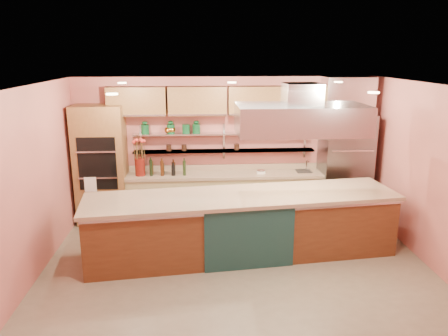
{
  "coord_description": "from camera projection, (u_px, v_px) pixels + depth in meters",
  "views": [
    {
      "loc": [
        -0.6,
        -6.13,
        3.25
      ],
      "look_at": [
        -0.14,
        1.0,
        1.36
      ],
      "focal_mm": 35.0,
      "sensor_mm": 36.0,
      "label": 1
    }
  ],
  "objects": [
    {
      "name": "wall_right",
      "position": [
        435.0,
        179.0,
        6.61
      ],
      "size": [
        0.04,
        5.0,
        2.8
      ],
      "primitive_type": "cube",
      "color": "#CB6B60",
      "rests_on": "floor"
    },
    {
      "name": "bar_faucet",
      "position": [
        306.0,
        166.0,
        8.78
      ],
      "size": [
        0.04,
        0.04,
        0.23
      ],
      "primitive_type": "cylinder",
      "rotation": [
        0.0,
        0.0,
        -0.28
      ],
      "color": "silver",
      "rests_on": "back_counter"
    },
    {
      "name": "wall_left",
      "position": [
        29.0,
        186.0,
        6.24
      ],
      "size": [
        0.04,
        5.0,
        2.8
      ],
      "primitive_type": "cube",
      "color": "#CB6B60",
      "rests_on": "floor"
    },
    {
      "name": "refrigerator",
      "position": [
        345.0,
        166.0,
        8.72
      ],
      "size": [
        0.95,
        0.72,
        2.1
      ],
      "primitive_type": "cube",
      "color": "slate",
      "rests_on": "floor"
    },
    {
      "name": "copper_kettle",
      "position": [
        168.0,
        130.0,
        8.54
      ],
      "size": [
        0.17,
        0.17,
        0.13
      ],
      "primitive_type": "ellipsoid",
      "rotation": [
        0.0,
        0.0,
        -0.03
      ],
      "color": "#BE762B",
      "rests_on": "wall_shelf_upper"
    },
    {
      "name": "upper_cabinets",
      "position": [
        227.0,
        101.0,
        8.42
      ],
      "size": [
        4.6,
        0.36,
        0.55
      ],
      "primitive_type": "cube",
      "color": "olive",
      "rests_on": "wall_back"
    },
    {
      "name": "flower_vase",
      "position": [
        140.0,
        167.0,
        8.47
      ],
      "size": [
        0.19,
        0.19,
        0.34
      ],
      "primitive_type": "cylinder",
      "rotation": [
        0.0,
        0.0,
        -0.0
      ],
      "color": "#61150E",
      "rests_on": "back_counter"
    },
    {
      "name": "wall_shelf_upper",
      "position": [
        224.0,
        133.0,
        8.63
      ],
      "size": [
        3.6,
        0.26,
        0.03
      ],
      "primitive_type": "cube",
      "color": "#B9BDC1",
      "rests_on": "wall_back"
    },
    {
      "name": "green_canister",
      "position": [
        186.0,
        129.0,
        8.56
      ],
      "size": [
        0.19,
        0.19,
        0.18
      ],
      "primitive_type": "cylinder",
      "rotation": [
        0.0,
        0.0,
        -0.35
      ],
      "color": "#0E4521",
      "rests_on": "wall_shelf_upper"
    },
    {
      "name": "island",
      "position": [
        242.0,
        225.0,
        7.15
      ],
      "size": [
        5.04,
        1.63,
        1.03
      ],
      "primitive_type": "cube",
      "rotation": [
        0.0,
        0.0,
        0.11
      ],
      "color": "brown",
      "rests_on": "floor"
    },
    {
      "name": "oven_stack",
      "position": [
        101.0,
        165.0,
        8.44
      ],
      "size": [
        0.95,
        0.64,
        2.3
      ],
      "primitive_type": "cube",
      "color": "olive",
      "rests_on": "floor"
    },
    {
      "name": "kitchen_scale",
      "position": [
        261.0,
        171.0,
        8.65
      ],
      "size": [
        0.17,
        0.14,
        0.09
      ],
      "primitive_type": "cube",
      "rotation": [
        0.0,
        0.0,
        -0.1
      ],
      "color": "white",
      "rests_on": "back_counter"
    },
    {
      "name": "range_hood",
      "position": [
        301.0,
        119.0,
        6.76
      ],
      "size": [
        2.0,
        1.0,
        0.45
      ],
      "primitive_type": "cube",
      "color": "#B9BDC1",
      "rests_on": "ceiling"
    },
    {
      "name": "back_counter",
      "position": [
        225.0,
        195.0,
        8.78
      ],
      "size": [
        3.84,
        0.64,
        0.93
      ],
      "primitive_type": "cube",
      "color": "tan",
      "rests_on": "floor"
    },
    {
      "name": "oil_bottle_cluster",
      "position": [
        168.0,
        169.0,
        8.51
      ],
      "size": [
        0.79,
        0.34,
        0.25
      ],
      "primitive_type": "cube",
      "rotation": [
        0.0,
        0.0,
        -0.17
      ],
      "color": "black",
      "rests_on": "back_counter"
    },
    {
      "name": "floor",
      "position": [
        237.0,
        269.0,
        6.78
      ],
      "size": [
        6.0,
        5.0,
        0.02
      ],
      "primitive_type": "cube",
      "color": "gray",
      "rests_on": "ground"
    },
    {
      "name": "wall_front",
      "position": [
        264.0,
        260.0,
        4.01
      ],
      "size": [
        6.0,
        0.04,
        2.8
      ],
      "primitive_type": "cube",
      "color": "#CB6B60",
      "rests_on": "floor"
    },
    {
      "name": "wall_shelf_lower",
      "position": [
        224.0,
        151.0,
        8.72
      ],
      "size": [
        3.6,
        0.26,
        0.03
      ],
      "primitive_type": "cube",
      "color": "#B9BDC1",
      "rests_on": "wall_back"
    },
    {
      "name": "wall_back",
      "position": [
        226.0,
        147.0,
        8.83
      ],
      "size": [
        6.0,
        0.04,
        2.8
      ],
      "primitive_type": "cube",
      "color": "#CB6B60",
      "rests_on": "floor"
    },
    {
      "name": "ceiling",
      "position": [
        239.0,
        86.0,
        6.06
      ],
      "size": [
        6.0,
        5.0,
        0.02
      ],
      "primitive_type": "cube",
      "color": "black",
      "rests_on": "wall_back"
    },
    {
      "name": "ceiling_downlights",
      "position": [
        238.0,
        87.0,
        6.27
      ],
      "size": [
        4.0,
        2.8,
        0.02
      ],
      "primitive_type": "cube",
      "color": "#FFE5A5",
      "rests_on": "ceiling"
    }
  ]
}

